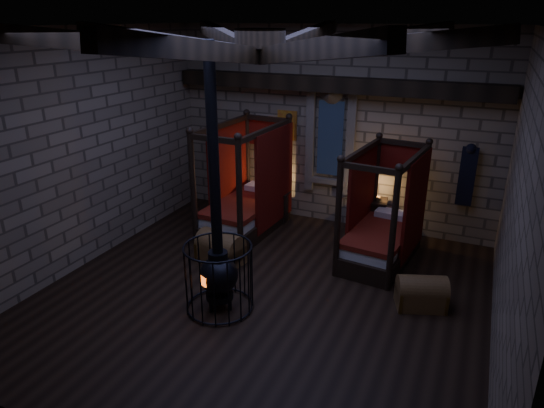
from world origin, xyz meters
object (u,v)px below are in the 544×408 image
at_px(stove, 219,272).
at_px(trunk_left, 220,249).
at_px(trunk_right, 421,293).
at_px(bed_right, 382,233).
at_px(bed_left, 247,205).

bearing_deg(stove, trunk_left, 144.18).
relative_size(trunk_left, trunk_right, 1.07).
distance_m(bed_right, trunk_right, 1.71).
distance_m(bed_right, trunk_left, 3.05).
height_order(trunk_left, stove, stove).
height_order(trunk_left, trunk_right, trunk_left).
distance_m(bed_left, trunk_right, 4.20).
bearing_deg(trunk_right, bed_right, 104.07).
height_order(bed_right, trunk_left, bed_right).
height_order(bed_right, stove, stove).
relative_size(bed_right, trunk_right, 2.45).
distance_m(trunk_left, stove, 1.60).
distance_m(bed_left, stove, 3.06).
xyz_separation_m(bed_left, trunk_right, (3.88, -1.57, -0.32)).
bearing_deg(stove, bed_right, 79.37).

